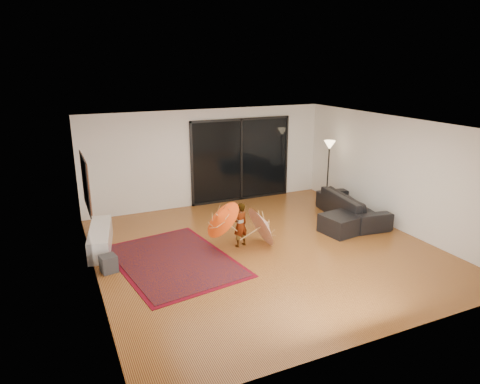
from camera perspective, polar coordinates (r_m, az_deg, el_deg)
floor at (r=9.42m, az=3.37°, el=-7.62°), size 7.00×7.00×0.00m
ceiling at (r=8.66m, az=3.67°, el=8.87°), size 7.00×7.00×0.00m
wall_back at (r=12.05m, az=-4.27°, el=4.60°), size 7.00×0.00×7.00m
wall_front at (r=6.27m, az=18.72°, el=-8.09°), size 7.00×0.00×7.00m
wall_left at (r=8.00m, az=-19.29°, el=-2.69°), size 0.00×7.00×7.00m
wall_right at (r=10.97m, az=19.93°, el=2.41°), size 0.00×7.00×7.00m
sliding_door at (r=12.42m, az=0.14°, el=4.31°), size 3.06×0.07×2.40m
painting at (r=8.88m, az=-19.89°, el=1.16°), size 0.04×1.28×1.08m
media_console at (r=9.82m, az=-18.10°, el=-5.93°), size 0.73×1.75×0.47m
speaker at (r=8.77m, az=-17.12°, el=-9.12°), size 0.34×0.34×0.34m
persian_rug at (r=8.97m, az=-8.83°, el=-9.04°), size 2.57×3.29×0.02m
sofa at (r=11.46m, az=14.69°, el=-1.83°), size 1.16×2.38×0.67m
ottoman at (r=10.46m, az=13.23°, el=-4.20°), size 0.88×0.88×0.44m
floor_lamp at (r=12.28m, az=11.79°, el=4.95°), size 0.31×0.31×1.82m
child at (r=9.38m, az=0.04°, el=-4.40°), size 0.41×0.33×1.00m
parasol_orange at (r=9.05m, az=-3.01°, el=-3.63°), size 0.75×0.90×0.90m
parasol_white at (r=9.50m, az=3.72°, el=-4.12°), size 0.56×0.95×0.97m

